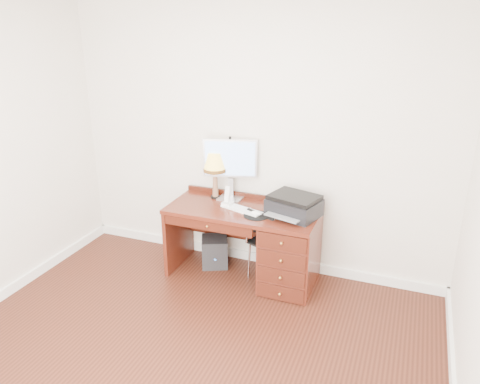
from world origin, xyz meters
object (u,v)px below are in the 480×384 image
at_px(monitor, 231,162).
at_px(phone, 228,200).
at_px(printer, 294,205).
at_px(desk, 273,245).
at_px(chair, 270,239).
at_px(leg_lamp, 215,165).
at_px(equipment_box, 215,252).

xyz_separation_m(monitor, phone, (0.05, -0.21, -0.34)).
bearing_deg(printer, desk, -154.91).
relative_size(monitor, chair, 0.81).
bearing_deg(desk, monitor, 157.23).
bearing_deg(leg_lamp, phone, -39.42).
xyz_separation_m(desk, monitor, (-0.54, 0.23, 0.74)).
relative_size(desk, printer, 2.78).
relative_size(desk, monitor, 2.36).
bearing_deg(equipment_box, printer, -29.31).
height_order(desk, printer, printer).
bearing_deg(leg_lamp, chair, -15.74).
bearing_deg(printer, leg_lamp, -173.83).
relative_size(chair, equipment_box, 2.47).
bearing_deg(chair, printer, 30.34).
relative_size(leg_lamp, chair, 0.63).
bearing_deg(desk, printer, 8.90).
xyz_separation_m(monitor, printer, (0.73, -0.20, -0.30)).
height_order(desk, phone, phone).
bearing_deg(printer, equipment_box, -168.19).
xyz_separation_m(monitor, equipment_box, (-0.14, -0.13, -0.99)).
bearing_deg(monitor, equipment_box, -154.25).
bearing_deg(monitor, printer, -31.35).
xyz_separation_m(printer, phone, (-0.68, -0.02, -0.04)).
height_order(leg_lamp, chair, leg_lamp).
distance_m(desk, equipment_box, 0.73).
xyz_separation_m(leg_lamp, phone, (0.21, -0.17, -0.30)).
relative_size(printer, phone, 2.64).
bearing_deg(chair, desk, 23.29).
height_order(desk, leg_lamp, leg_lamp).
height_order(phone, chair, phone).
xyz_separation_m(leg_lamp, chair, (0.66, -0.19, -0.64)).
distance_m(desk, monitor, 0.94).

